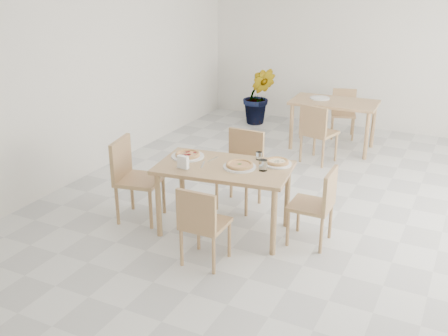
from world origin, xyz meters
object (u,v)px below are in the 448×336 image
at_px(pizza_pepperoni, 188,154).
at_px(plate_empty, 320,98).
at_px(tumbler_b, 259,156).
at_px(tumbler_a, 263,165).
at_px(main_table, 224,174).
at_px(chair_south, 202,221).
at_px(potted_plant, 259,96).
at_px(plate_margherita, 240,167).
at_px(chair_west, 132,174).
at_px(chair_north, 242,163).
at_px(pizza_margherita, 240,165).
at_px(pizza_mushroom, 277,162).
at_px(napkin_holder, 183,163).
at_px(chair_back_n, 343,110).
at_px(second_table, 334,108).
at_px(plate_mushroom, 277,164).
at_px(plate_pepperoni, 188,156).
at_px(chair_east, 318,201).
at_px(chair_back_s, 317,130).

distance_m(pizza_pepperoni, plate_empty, 3.20).
relative_size(pizza_pepperoni, tumbler_b, 3.97).
distance_m(pizza_pepperoni, tumbler_a, 0.87).
relative_size(main_table, chair_south, 1.82).
bearing_deg(main_table, potted_plant, 99.81).
bearing_deg(plate_margherita, chair_west, -171.00).
height_order(chair_north, pizza_margherita, chair_north).
height_order(pizza_mushroom, potted_plant, potted_plant).
bearing_deg(chair_south, chair_north, -81.34).
bearing_deg(napkin_holder, pizza_mushroom, 37.29).
xyz_separation_m(pizza_mushroom, chair_back_n, (-0.21, 3.58, -0.33)).
xyz_separation_m(chair_north, pizza_mushroom, (0.60, -0.43, 0.26)).
xyz_separation_m(plate_margherita, chair_back_n, (0.10, 3.84, -0.31)).
relative_size(second_table, chair_back_n, 1.68).
xyz_separation_m(chair_west, plate_margherita, (1.21, 0.19, 0.22)).
bearing_deg(chair_back_n, tumbler_b, -106.50).
distance_m(chair_south, plate_mushroom, 1.09).
bearing_deg(main_table, chair_south, -88.37).
relative_size(plate_pepperoni, tumbler_a, 3.16).
distance_m(chair_west, tumbler_b, 1.41).
height_order(main_table, chair_south, chair_south).
bearing_deg(plate_empty, pizza_mushroom, -81.61).
bearing_deg(pizza_margherita, plate_mushroom, 39.73).
relative_size(pizza_pepperoni, second_table, 0.26).
relative_size(chair_east, plate_margherita, 2.44).
xyz_separation_m(plate_pepperoni, chair_back_s, (0.72, 2.37, -0.26)).
bearing_deg(pizza_mushroom, pizza_margherita, -140.27).
bearing_deg(main_table, chair_back_n, 77.96).
height_order(plate_mushroom, pizza_mushroom, pizza_mushroom).
relative_size(chair_west, second_table, 0.71).
distance_m(plate_pepperoni, plate_empty, 3.20).
xyz_separation_m(tumbler_a, chair_back_n, (-0.14, 3.81, -0.36)).
bearing_deg(napkin_holder, chair_west, 175.08).
distance_m(main_table, second_table, 3.18).
xyz_separation_m(chair_east, pizza_pepperoni, (-1.43, -0.12, 0.31)).
bearing_deg(potted_plant, plate_pepperoni, -78.35).
xyz_separation_m(chair_west, pizza_pepperoni, (0.58, 0.23, 0.25)).
bearing_deg(second_table, chair_back_s, -94.79).
bearing_deg(tumbler_b, potted_plant, 112.86).
distance_m(plate_pepperoni, tumbler_b, 0.77).
bearing_deg(pizza_pepperoni, chair_north, 61.92).
height_order(chair_south, napkin_holder, napkin_holder).
height_order(chair_west, second_table, chair_west).
height_order(main_table, potted_plant, potted_plant).
height_order(plate_mushroom, second_table, plate_mushroom).
bearing_deg(plate_empty, second_table, -11.19).
bearing_deg(potted_plant, pizza_pepperoni, -78.35).
xyz_separation_m(plate_margherita, plate_pepperoni, (-0.63, 0.04, 0.00)).
height_order(tumbler_b, potted_plant, potted_plant).
distance_m(chair_south, chair_west, 1.29).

